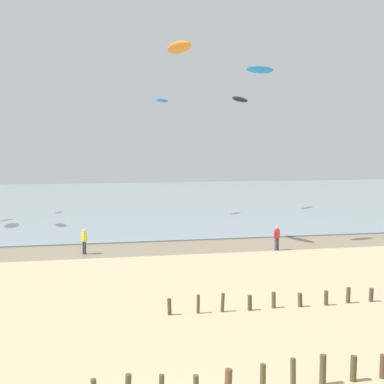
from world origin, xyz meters
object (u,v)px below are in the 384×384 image
kite_aloft_3 (162,100)px  kite_aloft_4 (179,47)px  kite_aloft_6 (260,70)px  kite_aloft_5 (240,99)px  person_left_flank (84,241)px  person_right_flank (277,237)px

kite_aloft_3 → kite_aloft_4: kite_aloft_4 is taller
kite_aloft_3 → kite_aloft_6: 17.84m
kite_aloft_5 → kite_aloft_3: bearing=156.2°
kite_aloft_4 → kite_aloft_6: size_ratio=1.44×
person_left_flank → kite_aloft_3: size_ratio=0.74×
person_right_flank → kite_aloft_6: kite_aloft_6 is taller
kite_aloft_5 → kite_aloft_4: bearing=-162.6°
kite_aloft_3 → kite_aloft_5: bearing=149.5°
kite_aloft_3 → kite_aloft_6: bearing=54.1°
kite_aloft_4 → kite_aloft_5: bearing=136.0°
person_right_flank → kite_aloft_3: bearing=103.5°
person_right_flank → kite_aloft_3: kite_aloft_3 is taller
person_left_flank → kite_aloft_5: size_ratio=0.52×
person_left_flank → kite_aloft_6: (12.88, 1.56, 11.97)m
person_left_flank → kite_aloft_5: bearing=51.3°
person_left_flank → kite_aloft_6: 17.65m
person_right_flank → kite_aloft_3: size_ratio=0.74×
person_left_flank → kite_aloft_6: bearing=6.9°
person_right_flank → kite_aloft_4: 15.30m
kite_aloft_5 → person_right_flank: bearing=-145.1°
person_right_flank → kite_aloft_3: 23.63m
person_left_flank → kite_aloft_6: kite_aloft_6 is taller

